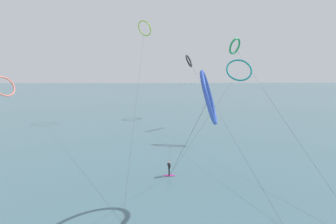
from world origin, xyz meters
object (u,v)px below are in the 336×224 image
object	(u,v)px
kite_cobalt	(209,97)
kite_teal	(239,70)
kite_charcoal	(189,61)
surfer_magenta	(169,169)
kite_emerald	(235,46)
kite_coral	(4,86)
kite_lime	(145,29)

from	to	relation	value
kite_cobalt	kite_teal	xyz separation A→B (m)	(9.00, 20.44, 2.22)
kite_cobalt	kite_charcoal	xyz separation A→B (m)	(2.85, 41.60, 4.35)
surfer_magenta	kite_charcoal	bearing A→B (deg)	177.11
surfer_magenta	kite_emerald	xyz separation A→B (m)	(14.80, 26.93, 15.98)
surfer_magenta	kite_coral	world-z (taller)	kite_coral
surfer_magenta	kite_teal	bearing A→B (deg)	147.70
surfer_magenta	kite_emerald	world-z (taller)	kite_emerald
kite_coral	kite_cobalt	xyz separation A→B (m)	(30.58, -20.84, 0.49)
kite_emerald	kite_teal	distance (m)	13.03
surfer_magenta	kite_charcoal	world-z (taller)	kite_charcoal
kite_lime	kite_teal	xyz separation A→B (m)	(17.12, -19.28, -9.69)
kite_cobalt	kite_charcoal	size ratio (longest dim) A/B	0.25
kite_emerald	surfer_magenta	bearing A→B (deg)	18.83
kite_emerald	kite_cobalt	distance (m)	34.97
kite_coral	kite_teal	bearing A→B (deg)	-69.79
kite_emerald	kite_lime	bearing A→B (deg)	-63.23
kite_lime	kite_charcoal	distance (m)	13.45
surfer_magenta	kite_cobalt	xyz separation A→B (m)	(3.23, -5.29, 8.81)
kite_lime	surfer_magenta	bearing A→B (deg)	136.57
kite_cobalt	kite_charcoal	distance (m)	41.92
kite_emerald	kite_charcoal	world-z (taller)	kite_emerald
kite_teal	kite_charcoal	xyz separation A→B (m)	(-6.15, 21.16, 2.13)
kite_teal	kite_charcoal	size ratio (longest dim) A/B	0.35
kite_emerald	kite_cobalt	xyz separation A→B (m)	(-11.57, -32.22, -7.17)
kite_cobalt	surfer_magenta	bearing A→B (deg)	44.70
kite_lime	kite_cobalt	bearing A→B (deg)	140.05
surfer_magenta	kite_lime	bearing A→B (deg)	-165.31
surfer_magenta	kite_charcoal	xyz separation A→B (m)	(6.08, 36.31, 13.17)
kite_teal	kite_lime	bearing A→B (deg)	134.77
surfer_magenta	kite_coral	bearing A→B (deg)	-113.02
kite_lime	kite_teal	world-z (taller)	kite_lime
kite_coral	kite_charcoal	distance (m)	39.64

